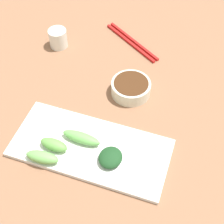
% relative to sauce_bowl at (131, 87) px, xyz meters
% --- Properties ---
extents(tabletop, '(2.10, 2.10, 0.02)m').
position_rel_sauce_bowl_xyz_m(tabletop, '(0.13, -0.02, -0.03)').
color(tabletop, '#8B5F44').
rests_on(tabletop, ground).
extents(sauce_bowl, '(0.11, 0.11, 0.04)m').
position_rel_sauce_bowl_xyz_m(sauce_bowl, '(0.00, 0.00, 0.00)').
color(sauce_bowl, silver).
rests_on(sauce_bowl, tabletop).
extents(serving_plate, '(0.17, 0.39, 0.01)m').
position_rel_sauce_bowl_xyz_m(serving_plate, '(0.21, -0.04, -0.02)').
color(serving_plate, white).
rests_on(serving_plate, tabletop).
extents(broccoli_stalk_0, '(0.04, 0.08, 0.03)m').
position_rel_sauce_bowl_xyz_m(broccoli_stalk_0, '(0.28, -0.13, 0.00)').
color(broccoli_stalk_0, '#6FB35A').
rests_on(broccoli_stalk_0, serving_plate).
extents(broccoli_stalk_1, '(0.03, 0.07, 0.03)m').
position_rel_sauce_bowl_xyz_m(broccoli_stalk_1, '(0.24, -0.12, 0.00)').
color(broccoli_stalk_1, '#67A64D').
rests_on(broccoli_stalk_1, serving_plate).
extents(broccoli_stalk_2, '(0.03, 0.10, 0.03)m').
position_rel_sauce_bowl_xyz_m(broccoli_stalk_2, '(0.20, -0.07, 0.00)').
color(broccoli_stalk_2, '#6AB858').
rests_on(broccoli_stalk_2, serving_plate).
extents(broccoli_leafy_3, '(0.07, 0.06, 0.02)m').
position_rel_sauce_bowl_xyz_m(broccoli_leafy_3, '(0.23, 0.02, 0.00)').
color(broccoli_leafy_3, '#1B4421').
rests_on(broccoli_leafy_3, serving_plate).
extents(chopsticks, '(0.14, 0.21, 0.01)m').
position_rel_sauce_bowl_xyz_m(chopsticks, '(-0.21, -0.06, -0.02)').
color(chopsticks, '#B31918').
rests_on(chopsticks, tabletop).
extents(tea_cup, '(0.06, 0.06, 0.06)m').
position_rel_sauce_bowl_xyz_m(tea_cup, '(-0.12, -0.28, 0.01)').
color(tea_cup, white).
rests_on(tea_cup, tabletop).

